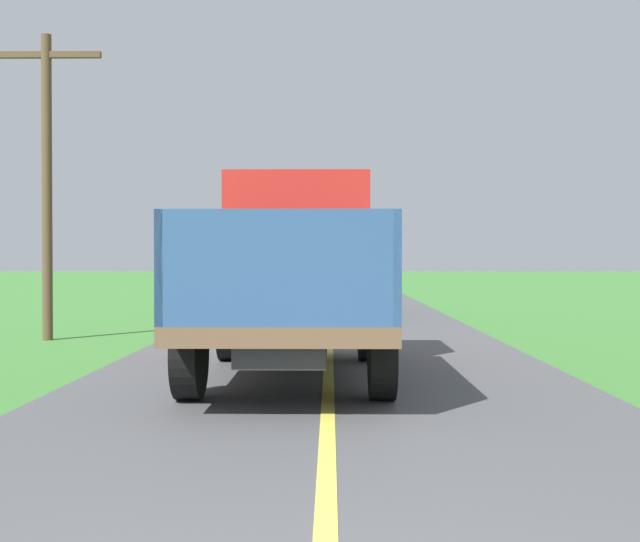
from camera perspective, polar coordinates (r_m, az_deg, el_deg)
banana_truck_near at (r=11.19m, az=-1.71°, el=0.09°), size 2.38×5.82×2.80m
banana_truck_far at (r=22.55m, az=-0.48°, el=0.51°), size 2.38×5.81×2.80m
utility_pole_roadside at (r=16.89m, az=-18.81°, el=6.62°), size 2.16×0.20×6.04m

